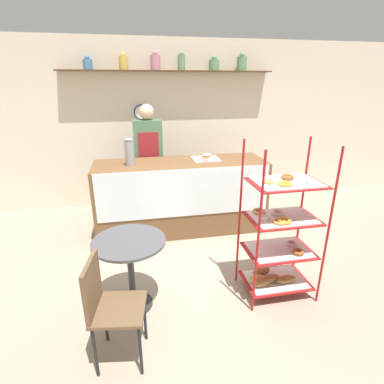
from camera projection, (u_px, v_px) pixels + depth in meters
The scene contains 9 objects.
ground_plane at pixel (200, 277), 3.33m from camera, with size 14.00×14.00×0.00m, color gray.
back_wall at pixel (169, 124), 5.07m from camera, with size 10.00×0.30×2.70m.
display_counter at pixel (181, 196), 4.28m from camera, with size 2.36×0.75×1.01m.
pastry_rack at pixel (278, 239), 2.90m from camera, with size 0.70×0.49×1.55m.
person_worker at pixel (149, 158), 4.54m from camera, with size 0.42×0.23×1.74m.
cafe_table at pixel (130, 257), 2.74m from camera, with size 0.66×0.66×0.71m.
cafe_chair at pixel (107, 301), 2.19m from camera, with size 0.43×0.43×0.88m.
coffee_carafe at pixel (130, 152), 3.88m from camera, with size 0.12×0.12×0.36m.
donut_tray_counter at pixel (205, 158), 4.25m from camera, with size 0.37×0.36×0.05m.
Camera 1 is at (-0.63, -2.72, 2.05)m, focal length 28.00 mm.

